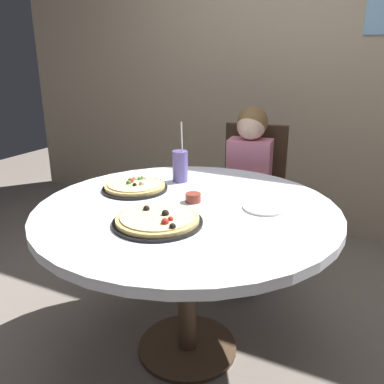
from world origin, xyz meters
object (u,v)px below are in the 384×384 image
at_px(diner_child, 245,207).
at_px(plate_small, 264,208).
at_px(pizza_veggie, 158,220).
at_px(chair_wooden, 251,191).
at_px(soda_cup, 180,166).
at_px(sauce_bowl, 193,198).
at_px(dining_table, 187,225).
at_px(pizza_cheese, 135,186).

distance_m(diner_child, plate_small, 0.77).
relative_size(diner_child, pizza_veggie, 3.06).
relative_size(chair_wooden, soda_cup, 3.09).
xyz_separation_m(sauce_bowl, plate_small, (0.31, 0.06, -0.02)).
bearing_deg(pizza_veggie, sauce_bowl, 86.95).
bearing_deg(soda_cup, diner_child, 65.97).
xyz_separation_m(pizza_veggie, sauce_bowl, (0.01, 0.28, 0.00)).
height_order(dining_table, diner_child, diner_child).
bearing_deg(pizza_veggie, soda_cup, 108.91).
distance_m(pizza_veggie, sauce_bowl, 0.28).
height_order(chair_wooden, diner_child, diner_child).
height_order(chair_wooden, sauce_bowl, chair_wooden).
height_order(soda_cup, sauce_bowl, soda_cup).
relative_size(soda_cup, sauce_bowl, 4.40).
bearing_deg(chair_wooden, plate_small, -68.90).
xyz_separation_m(dining_table, chair_wooden, (-0.01, 0.95, -0.13)).
distance_m(diner_child, pizza_cheese, 0.81).
bearing_deg(pizza_cheese, dining_table, -15.19).
bearing_deg(chair_wooden, diner_child, -82.94).
bearing_deg(plate_small, dining_table, -159.28).
distance_m(pizza_cheese, soda_cup, 0.26).
relative_size(dining_table, pizza_cheese, 4.13).
distance_m(chair_wooden, soda_cup, 0.73).
bearing_deg(pizza_cheese, plate_small, 2.51).
xyz_separation_m(dining_table, plate_small, (0.31, 0.12, 0.09)).
xyz_separation_m(pizza_cheese, plate_small, (0.64, 0.03, -0.01)).
bearing_deg(dining_table, soda_cup, 122.41).
height_order(dining_table, pizza_veggie, pizza_veggie).
xyz_separation_m(chair_wooden, soda_cup, (-0.18, -0.64, 0.30)).
relative_size(sauce_bowl, plate_small, 0.39).
bearing_deg(soda_cup, dining_table, -57.59).
distance_m(chair_wooden, plate_small, 0.92).
relative_size(pizza_cheese, sauce_bowl, 4.53).
bearing_deg(soda_cup, chair_wooden, 74.06).
height_order(dining_table, soda_cup, soda_cup).
height_order(pizza_cheese, sauce_bowl, pizza_cheese).
distance_m(dining_table, sauce_bowl, 0.12).
bearing_deg(plate_small, diner_child, 114.62).
xyz_separation_m(chair_wooden, diner_child, (0.02, -0.18, -0.05)).
height_order(diner_child, pizza_veggie, diner_child).
height_order(diner_child, soda_cup, diner_child).
distance_m(dining_table, soda_cup, 0.40).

